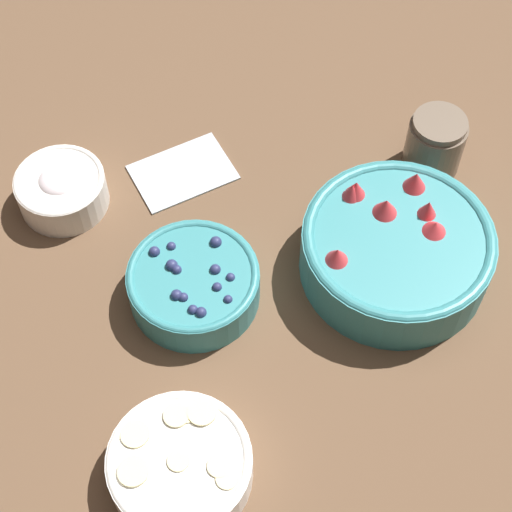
{
  "coord_description": "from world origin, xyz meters",
  "views": [
    {
      "loc": [
        -0.11,
        -0.49,
        0.91
      ],
      "look_at": [
        -0.01,
        0.07,
        0.04
      ],
      "focal_mm": 60.0,
      "sensor_mm": 36.0,
      "label": 1
    }
  ],
  "objects_px": {
    "bowl_blueberries": "(194,283)",
    "bowl_cream": "(61,188)",
    "bowl_bananas": "(180,465)",
    "bowl_strawberries": "(396,248)",
    "jar_chocolate": "(434,145)"
  },
  "relations": [
    {
      "from": "bowl_blueberries",
      "to": "bowl_cream",
      "type": "relative_size",
      "value": 1.37
    },
    {
      "from": "bowl_bananas",
      "to": "jar_chocolate",
      "type": "distance_m",
      "value": 0.54
    },
    {
      "from": "bowl_blueberries",
      "to": "bowl_cream",
      "type": "height_order",
      "value": "bowl_blueberries"
    },
    {
      "from": "bowl_cream",
      "to": "bowl_strawberries",
      "type": "bearing_deg",
      "value": -23.39
    },
    {
      "from": "bowl_strawberries",
      "to": "bowl_bananas",
      "type": "distance_m",
      "value": 0.37
    },
    {
      "from": "bowl_strawberries",
      "to": "bowl_cream",
      "type": "relative_size",
      "value": 2.0
    },
    {
      "from": "bowl_cream",
      "to": "bowl_blueberries",
      "type": "bearing_deg",
      "value": -48.88
    },
    {
      "from": "bowl_strawberries",
      "to": "bowl_bananas",
      "type": "relative_size",
      "value": 1.51
    },
    {
      "from": "bowl_blueberries",
      "to": "jar_chocolate",
      "type": "distance_m",
      "value": 0.37
    },
    {
      "from": "bowl_blueberries",
      "to": "bowl_bananas",
      "type": "relative_size",
      "value": 1.03
    },
    {
      "from": "bowl_strawberries",
      "to": "bowl_cream",
      "type": "height_order",
      "value": "bowl_strawberries"
    },
    {
      "from": "bowl_strawberries",
      "to": "bowl_cream",
      "type": "xyz_separation_m",
      "value": [
        -0.4,
        0.17,
        -0.01
      ]
    },
    {
      "from": "bowl_strawberries",
      "to": "bowl_bananas",
      "type": "xyz_separation_m",
      "value": [
        -0.29,
        -0.22,
        -0.01
      ]
    },
    {
      "from": "bowl_blueberries",
      "to": "bowl_bananas",
      "type": "xyz_separation_m",
      "value": [
        -0.04,
        -0.22,
        -0.0
      ]
    },
    {
      "from": "bowl_blueberries",
      "to": "bowl_strawberries",
      "type": "bearing_deg",
      "value": -0.16
    }
  ]
}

